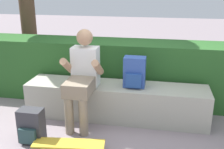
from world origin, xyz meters
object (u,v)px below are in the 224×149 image
at_px(backpack_on_ground, 31,126).
at_px(backpack_on_bench, 134,73).
at_px(person_skater, 83,75).
at_px(skateboard_near_person, 69,144).
at_px(bench_main, 116,101).

bearing_deg(backpack_on_ground, backpack_on_bench, 34.71).
distance_m(person_skater, skateboard_near_person, 0.89).
distance_m(bench_main, skateboard_near_person, 0.97).
height_order(bench_main, person_skater, person_skater).
relative_size(skateboard_near_person, backpack_on_ground, 2.05).
xyz_separation_m(person_skater, backpack_on_bench, (0.64, 0.21, -0.00)).
relative_size(bench_main, backpack_on_ground, 6.12).
bearing_deg(backpack_on_bench, bench_main, 177.79).
xyz_separation_m(person_skater, skateboard_near_person, (0.02, -0.66, -0.60)).
bearing_deg(skateboard_near_person, person_skater, 91.41).
xyz_separation_m(bench_main, skateboard_near_person, (-0.38, -0.88, -0.16)).
height_order(backpack_on_bench, backpack_on_ground, backpack_on_bench).
bearing_deg(backpack_on_bench, backpack_on_ground, -145.29).
xyz_separation_m(bench_main, person_skater, (-0.39, -0.22, 0.43)).
xyz_separation_m(skateboard_near_person, backpack_on_ground, (-0.49, 0.10, 0.12)).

